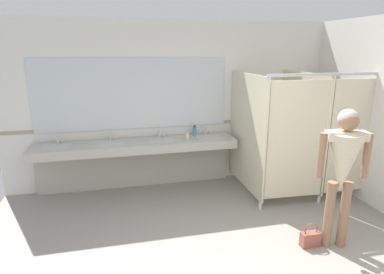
% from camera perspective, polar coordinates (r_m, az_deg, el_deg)
% --- Properties ---
extents(wall_back, '(5.85, 0.12, 2.79)m').
position_cam_1_polar(wall_back, '(5.68, -2.21, 5.78)').
color(wall_back, silver).
rests_on(wall_back, ground_plane).
extents(wall_back_tile_band, '(5.85, 0.01, 0.06)m').
position_cam_1_polar(wall_back_tile_band, '(5.69, -2.05, 2.26)').
color(wall_back_tile_band, '#9E937F').
rests_on(wall_back_tile_band, wall_back).
extents(vanity_counter, '(3.26, 0.58, 0.98)m').
position_cam_1_polar(vanity_counter, '(5.49, -9.68, -2.83)').
color(vanity_counter, '#B2ADA3').
rests_on(vanity_counter, ground_plane).
extents(mirror_panel, '(3.16, 0.02, 1.17)m').
position_cam_1_polar(mirror_panel, '(5.49, -10.28, 7.43)').
color(mirror_panel, silver).
rests_on(mirror_panel, wall_back).
extents(bathroom_stalls, '(2.03, 1.41, 2.00)m').
position_cam_1_polar(bathroom_stalls, '(5.57, 19.73, 1.03)').
color(bathroom_stalls, beige).
rests_on(bathroom_stalls, ground_plane).
extents(person_standing, '(0.57, 0.49, 1.69)m').
position_cam_1_polar(person_standing, '(4.10, 24.93, -4.04)').
color(person_standing, '#8C664C').
rests_on(person_standing, ground_plane).
extents(handbag, '(0.23, 0.10, 0.31)m').
position_cam_1_polar(handbag, '(4.37, 19.98, -16.32)').
color(handbag, '#934C42').
rests_on(handbag, ground_plane).
extents(soap_dispenser, '(0.07, 0.07, 0.18)m').
position_cam_1_polar(soap_dispenser, '(5.63, 0.44, 1.06)').
color(soap_dispenser, teal).
rests_on(soap_dispenser, vanity_counter).
extents(paper_cup, '(0.07, 0.07, 0.10)m').
position_cam_1_polar(paper_cup, '(5.39, -0.83, 0.11)').
color(paper_cup, beige).
rests_on(paper_cup, vanity_counter).
extents(floor_drain_cover, '(0.14, 0.14, 0.01)m').
position_cam_1_polar(floor_drain_cover, '(4.70, 20.64, -15.44)').
color(floor_drain_cover, '#B7BABF').
rests_on(floor_drain_cover, ground_plane).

